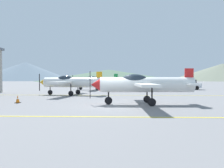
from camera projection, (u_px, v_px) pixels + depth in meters
name	position (u px, v px, depth m)	size (l,w,h in m)	color
ground_plane	(112.00, 105.00, 15.16)	(400.00, 400.00, 0.00)	slate
apron_line_near	(109.00, 117.00, 10.60)	(80.00, 0.16, 0.01)	yellow
apron_line_far	(115.00, 95.00, 23.95)	(80.00, 0.16, 0.01)	yellow
airplane_near	(143.00, 84.00, 15.62)	(7.42, 8.55, 2.57)	white
airplane_mid	(70.00, 82.00, 24.25)	(7.49, 8.58, 2.57)	white
airplane_far	(95.00, 81.00, 35.21)	(7.45, 8.57, 2.57)	white
car_sedan	(188.00, 84.00, 36.24)	(4.66, 3.28, 1.62)	white
traffic_cone_side	(18.00, 99.00, 16.56)	(0.36, 0.36, 0.59)	black
hill_left	(25.00, 71.00, 162.34)	(69.39, 69.39, 13.62)	slate
hill_centerleft	(109.00, 75.00, 136.56)	(88.89, 88.89, 7.14)	#4C6651
hill_centerright	(222.00, 72.00, 151.55)	(73.46, 73.46, 11.88)	slate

